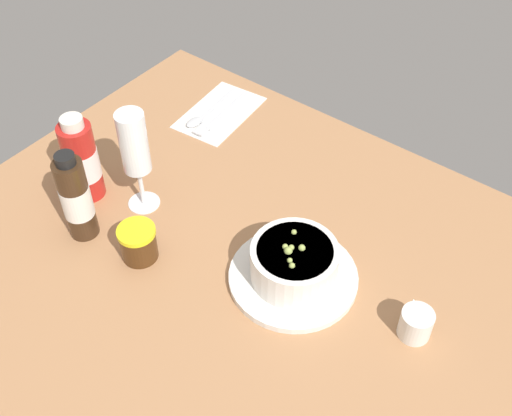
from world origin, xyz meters
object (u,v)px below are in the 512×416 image
at_px(sauce_bottle_red, 82,160).
at_px(cutlery_setting, 218,113).
at_px(porridge_bowl, 294,266).
at_px(wine_glass, 134,147).
at_px(sauce_bottle_brown, 76,198).
at_px(jam_jar, 138,243).
at_px(creamer_jug, 416,323).

bearing_deg(sauce_bottle_red, cutlery_setting, -96.22).
relative_size(porridge_bowl, sauce_bottle_red, 1.22).
relative_size(porridge_bowl, wine_glass, 1.04).
bearing_deg(porridge_bowl, cutlery_setting, -34.80).
xyz_separation_m(porridge_bowl, sauce_bottle_brown, (0.34, 0.13, 0.04)).
bearing_deg(jam_jar, wine_glass, -48.28).
xyz_separation_m(porridge_bowl, sauce_bottle_red, (0.41, 0.06, 0.04)).
bearing_deg(sauce_bottle_brown, jam_jar, -170.34).
distance_m(jam_jar, sauce_bottle_red, 0.19).
distance_m(creamer_jug, jam_jar, 0.45).
relative_size(cutlery_setting, sauce_bottle_red, 1.18).
bearing_deg(creamer_jug, jam_jar, 18.05).
distance_m(creamer_jug, sauce_bottle_brown, 0.56).
xyz_separation_m(cutlery_setting, creamer_jug, (-0.57, 0.23, 0.02)).
distance_m(porridge_bowl, wine_glass, 0.32).
xyz_separation_m(creamer_jug, sauce_bottle_brown, (0.54, 0.16, 0.05)).
xyz_separation_m(cutlery_setting, jam_jar, (-0.14, 0.37, 0.03)).
xyz_separation_m(creamer_jug, sauce_bottle_red, (0.60, 0.09, 0.05)).
bearing_deg(cutlery_setting, jam_jar, 111.21).
bearing_deg(jam_jar, creamer_jug, -161.95).
height_order(porridge_bowl, cutlery_setting, porridge_bowl).
xyz_separation_m(wine_glass, sauce_bottle_red, (0.10, 0.04, -0.05)).
bearing_deg(cutlery_setting, wine_glass, 102.65).
height_order(sauce_bottle_brown, sauce_bottle_red, sauce_bottle_brown).
distance_m(cutlery_setting, sauce_bottle_brown, 0.40).
bearing_deg(creamer_jug, cutlery_setting, -22.07).
distance_m(porridge_bowl, sauce_bottle_brown, 0.37).
relative_size(jam_jar, sauce_bottle_brown, 0.36).
xyz_separation_m(porridge_bowl, jam_jar, (0.23, 0.11, -0.00)).
height_order(porridge_bowl, wine_glass, wine_glass).
bearing_deg(porridge_bowl, jam_jar, 26.09).
height_order(cutlery_setting, sauce_bottle_brown, sauce_bottle_brown).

